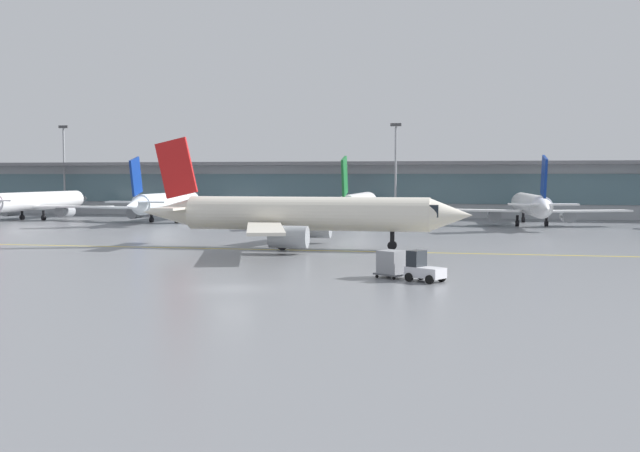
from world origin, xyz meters
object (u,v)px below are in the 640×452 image
gate_airplane_2 (358,204)px  baggage_tug (423,268)px  gate_airplane_0 (38,201)px  taxiing_regional_jet (303,215)px  apron_light_mast_1 (396,167)px  gate_airplane_1 (167,203)px  cargo_dolly_lead (392,263)px  gate_airplane_3 (531,205)px  apron_light_mast_0 (64,166)px

gate_airplane_2 → baggage_tug: 62.76m
gate_airplane_0 → baggage_tug: gate_airplane_0 is taller
gate_airplane_2 → taxiing_regional_jet: size_ratio=0.89×
baggage_tug → apron_light_mast_1: apron_light_mast_1 is taller
gate_airplane_1 → taxiing_regional_jet: bearing=-143.1°
gate_airplane_2 → taxiing_regional_jet: taxiing_regional_jet is taller
gate_airplane_1 → apron_light_mast_1: size_ratio=1.89×
gate_airplane_0 → apron_light_mast_1: (57.27, 12.91, 5.61)m
baggage_tug → cargo_dolly_lead: (-2.30, 1.40, 0.16)m
gate_airplane_3 → cargo_dolly_lead: bearing=163.4°
cargo_dolly_lead → apron_light_mast_1: bearing=127.6°
gate_airplane_0 → gate_airplane_2: 53.05m
baggage_tug → apron_light_mast_1: (-10.27, 73.64, 7.68)m
gate_airplane_0 → apron_light_mast_0: size_ratio=1.81×
apron_light_mast_0 → gate_airplane_0: bearing=-74.0°
gate_airplane_0 → gate_airplane_3: same height
gate_airplane_0 → baggage_tug: (67.54, -60.72, -2.07)m
gate_airplane_3 → apron_light_mast_1: (-20.84, 12.06, 5.61)m
apron_light_mast_1 → cargo_dolly_lead: bearing=-83.7°
baggage_tug → apron_light_mast_0: 105.85m
gate_airplane_2 → gate_airplane_3: bearing=-89.3°
gate_airplane_0 → taxiing_regional_jet: 66.76m
gate_airplane_3 → apron_light_mast_0: 84.41m
taxiing_regional_jet → apron_light_mast_1: size_ratio=2.13×
baggage_tug → apron_light_mast_0: bearing=164.4°
baggage_tug → apron_light_mast_0: (-72.20, 76.98, 8.03)m
apron_light_mast_1 → gate_airplane_3: bearing=-30.1°
apron_light_mast_1 → baggage_tug: bearing=-82.1°
gate_airplane_1 → baggage_tug: 73.52m
gate_airplane_3 → gate_airplane_1: bearing=88.4°
gate_airplane_3 → cargo_dolly_lead: 61.57m
taxiing_regional_jet → apron_light_mast_0: bearing=135.7°
gate_airplane_2 → gate_airplane_3: (25.07, 0.54, 0.00)m
gate_airplane_2 → cargo_dolly_lead: (12.19, -59.63, -1.91)m
gate_airplane_0 → baggage_tug: 90.84m
gate_airplane_1 → gate_airplane_3: size_ratio=1.00×
gate_airplane_1 → cargo_dolly_lead: size_ratio=11.36×
gate_airplane_0 → taxiing_regional_jet: bearing=-122.7°
gate_airplane_2 → baggage_tug: size_ratio=10.09×
cargo_dolly_lead → apron_light_mast_1: apron_light_mast_1 is taller
gate_airplane_2 → cargo_dolly_lead: size_ratio=11.33×
gate_airplane_2 → apron_light_mast_0: (-57.71, 15.95, 5.96)m
gate_airplane_1 → apron_light_mast_0: bearing=54.8°
gate_airplane_0 → gate_airplane_1: size_ratio=1.00×
gate_airplane_0 → gate_airplane_3: (78.12, 0.85, 0.00)m
gate_airplane_0 → gate_airplane_1: 23.55m
gate_airplane_1 → cargo_dolly_lead: bearing=-146.4°
gate_airplane_1 → apron_light_mast_0: (-28.14, 18.16, 5.96)m
cargo_dolly_lead → apron_light_mast_1: (-7.96, 72.24, 7.52)m
apron_light_mast_1 → gate_airplane_0: bearing=-167.3°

